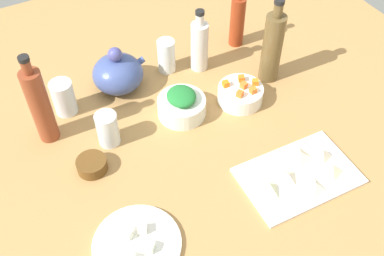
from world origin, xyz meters
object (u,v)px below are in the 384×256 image
bowl_carrots (240,94)px  teapot (118,73)px  bowl_small_side (92,165)px  bottle_0 (199,45)px  bottle_1 (40,105)px  cutting_board (298,176)px  bottle_2 (237,20)px  bowl_greens (182,107)px  plate_tofu (137,244)px  drinking_glass_0 (166,56)px  drinking_glass_2 (108,129)px  drinking_glass_1 (64,98)px  bottle_3 (272,47)px

bowl_carrots → teapot: teapot is taller
bowl_small_side → bottle_0: (46.46, 23.47, 7.33)cm
bottle_0 → bottle_1: size_ratio=0.75×
bowl_carrots → bottle_1: bottle_1 is taller
cutting_board → bottle_2: (16.79, 57.77, 9.01)cm
bowl_greens → bottle_2: bearing=33.3°
plate_tofu → bottle_0: (45.26, 50.25, 8.50)cm
teapot → bottle_1: size_ratio=0.60×
bowl_small_side → drinking_glass_0: 45.85cm
bottle_0 → bottle_2: size_ratio=0.98×
bottle_2 → drinking_glass_2: size_ratio=2.12×
bowl_greens → bottle_0: (15.35, 16.55, 6.25)cm
teapot → drinking_glass_0: 17.23cm
drinking_glass_2 → bowl_carrots: bearing=-5.1°
bowl_carrots → drinking_glass_0: bearing=118.6°
bottle_0 → bottle_2: bearing=16.3°
cutting_board → bottle_0: size_ratio=1.41×
plate_tofu → teapot: 56.80cm
bottle_0 → drinking_glass_1: 45.63cm
bowl_greens → bowl_carrots: bearing=-11.0°
drinking_glass_2 → drinking_glass_1: bearing=110.9°
bowl_carrots → drinking_glass_1: size_ratio=1.26×
bottle_3 → bowl_small_side: bearing=-172.6°
bowl_greens → teapot: size_ratio=0.83×
bottle_0 → drinking_glass_1: (-45.46, 1.41, -3.57)cm
bowl_small_side → bottle_1: (-6.62, 17.31, 10.85)cm
drinking_glass_1 → bottle_2: bearing=3.4°
cutting_board → bowl_carrots: size_ratio=2.21×
bowl_carrots → bottle_3: (14.06, 4.96, 9.72)cm
bottle_1 → bottle_3: (70.32, -9.03, -0.31)cm
bowl_carrots → bottle_2: (14.58, 25.36, 6.92)cm
plate_tofu → bottle_2: (63.02, 55.46, 8.91)cm
bottle_3 → drinking_glass_2: bearing=-178.7°
bowl_small_side → bottle_3: bottle_3 is taller
cutting_board → bowl_greens: (-16.33, 36.01, 2.36)cm
bottle_3 → drinking_glass_1: 65.22cm
bowl_greens → bottle_3: (32.59, 1.36, 9.45)cm
plate_tofu → bowl_carrots: 57.06cm
bottle_2 → drinking_glass_0: size_ratio=1.96×
bowl_carrots → bottle_1: bearing=166.0°
cutting_board → drinking_glass_2: (-39.62, 36.11, 4.77)cm
plate_tofu → drinking_glass_0: (35.23, 54.33, 5.12)cm
bowl_small_side → drinking_glass_0: size_ratio=0.72×
drinking_glass_0 → drinking_glass_1: bearing=-175.7°
bowl_carrots → bowl_small_side: 49.76cm
cutting_board → teapot: bearing=116.8°
cutting_board → bottle_3: bottle_3 is taller
plate_tofu → bottle_1: bottle_1 is taller
teapot → drinking_glass_2: teapot is taller
bowl_greens → bowl_carrots: 18.88cm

